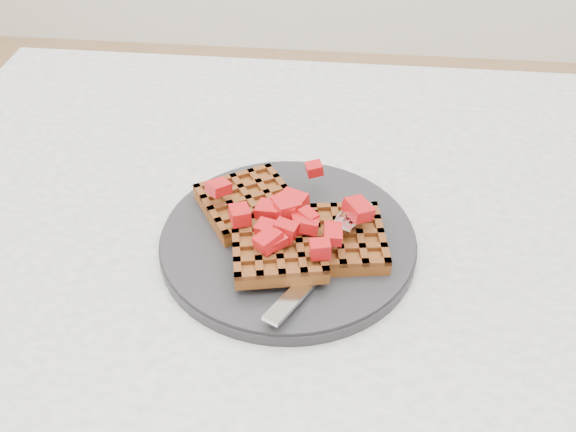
{
  "coord_description": "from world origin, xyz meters",
  "views": [
    {
      "loc": [
        -0.09,
        -0.49,
        1.19
      ],
      "look_at": [
        -0.14,
        -0.01,
        0.79
      ],
      "focal_mm": 40.0,
      "sensor_mm": 36.0,
      "label": 1
    }
  ],
  "objects": [
    {
      "name": "fork",
      "position": [
        -0.1,
        -0.05,
        0.77
      ],
      "size": [
        0.1,
        0.17,
        0.02
      ],
      "primitive_type": null,
      "rotation": [
        0.0,
        0.0,
        -0.46
      ],
      "color": "silver",
      "rests_on": "plate"
    },
    {
      "name": "strawberry_pile",
      "position": [
        -0.14,
        -0.01,
        0.8
      ],
      "size": [
        0.15,
        0.15,
        0.02
      ],
      "primitive_type": null,
      "color": "#970006",
      "rests_on": "waffles"
    },
    {
      "name": "table",
      "position": [
        0.0,
        0.0,
        0.64
      ],
      "size": [
        1.2,
        0.8,
        0.75
      ],
      "color": "silver",
      "rests_on": "ground"
    },
    {
      "name": "plate",
      "position": [
        -0.14,
        -0.01,
        0.76
      ],
      "size": [
        0.26,
        0.26,
        0.02
      ],
      "primitive_type": "cylinder",
      "color": "black",
      "rests_on": "table"
    },
    {
      "name": "waffles",
      "position": [
        -0.14,
        -0.02,
        0.78
      ],
      "size": [
        0.21,
        0.19,
        0.03
      ],
      "color": "brown",
      "rests_on": "plate"
    }
  ]
}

